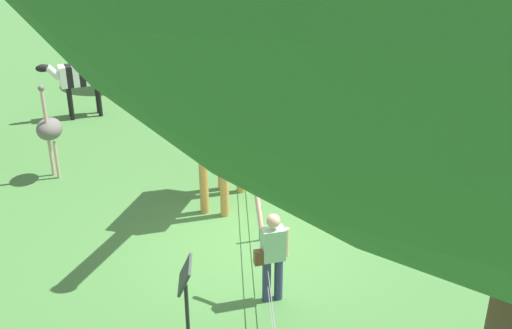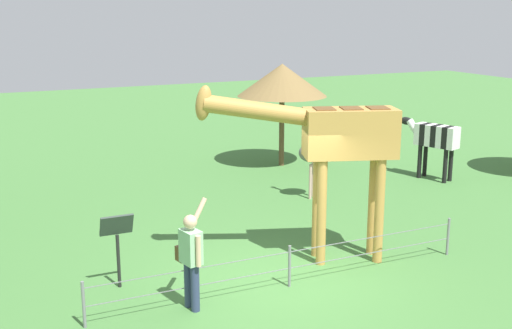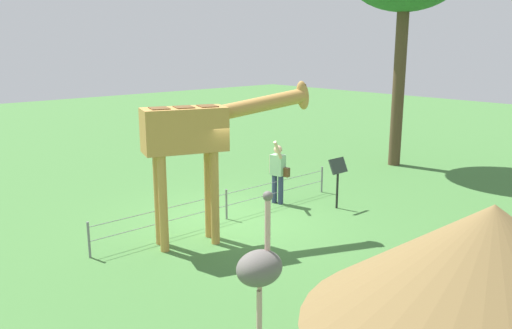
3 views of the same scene
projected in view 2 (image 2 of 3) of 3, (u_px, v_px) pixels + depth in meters
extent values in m
plane|color=#427538|center=(283.00, 282.00, 11.43)|extent=(60.00, 60.00, 0.00)
cylinder|color=#BC8942|center=(322.00, 213.00, 12.00)|extent=(0.18, 0.18, 2.02)
cylinder|color=#BC8942|center=(317.00, 206.00, 12.42)|extent=(0.18, 0.18, 2.02)
cylinder|color=#BC8942|center=(379.00, 211.00, 12.11)|extent=(0.18, 0.18, 2.02)
cylinder|color=#BC8942|center=(373.00, 204.00, 12.53)|extent=(0.18, 0.18, 2.02)
cube|color=#BC8942|center=(350.00, 133.00, 11.92)|extent=(1.84, 1.22, 0.90)
cube|color=brown|center=(324.00, 109.00, 11.76)|extent=(0.49, 0.53, 0.02)
cube|color=brown|center=(351.00, 108.00, 11.81)|extent=(0.49, 0.53, 0.02)
cube|color=brown|center=(378.00, 108.00, 11.86)|extent=(0.49, 0.53, 0.02)
cylinder|color=#BC8942|center=(262.00, 111.00, 11.66)|extent=(2.13, 1.01, 0.64)
ellipsoid|color=#BC8942|center=(204.00, 103.00, 11.52)|extent=(0.44, 0.37, 0.68)
cylinder|color=brown|center=(205.00, 93.00, 11.42)|extent=(0.05, 0.05, 0.14)
cylinder|color=brown|center=(202.00, 93.00, 11.53)|extent=(0.05, 0.05, 0.14)
cylinder|color=navy|center=(189.00, 284.00, 10.40)|extent=(0.14, 0.14, 0.78)
cylinder|color=navy|center=(195.00, 288.00, 10.24)|extent=(0.14, 0.14, 0.78)
cube|color=#93C699|center=(191.00, 247.00, 10.16)|extent=(0.31, 0.40, 0.55)
sphere|color=#D8AD8C|center=(190.00, 222.00, 10.06)|extent=(0.22, 0.22, 0.22)
cylinder|color=#D8AD8C|center=(198.00, 214.00, 10.32)|extent=(0.36, 0.15, 0.51)
cylinder|color=#D8AD8C|center=(198.00, 251.00, 9.99)|extent=(0.08, 0.08, 0.50)
cube|color=brown|center=(181.00, 254.00, 10.34)|extent=(0.16, 0.22, 0.24)
cylinder|color=black|center=(420.00, 161.00, 18.34)|extent=(0.12, 0.12, 0.95)
cylinder|color=black|center=(425.00, 160.00, 18.54)|extent=(0.12, 0.12, 0.95)
cylinder|color=black|center=(445.00, 166.00, 17.79)|extent=(0.12, 0.12, 0.95)
cylinder|color=black|center=(451.00, 164.00, 17.99)|extent=(0.12, 0.12, 0.95)
cube|color=silver|center=(454.00, 138.00, 17.63)|extent=(0.47, 0.31, 0.60)
cube|color=black|center=(448.00, 138.00, 17.75)|extent=(0.47, 0.31, 0.60)
cube|color=silver|center=(442.00, 137.00, 17.87)|extent=(0.47, 0.31, 0.60)
cube|color=black|center=(437.00, 136.00, 17.98)|extent=(0.47, 0.31, 0.60)
cube|color=silver|center=(431.00, 135.00, 18.10)|extent=(0.47, 0.31, 0.60)
cube|color=black|center=(426.00, 134.00, 18.22)|extent=(0.47, 0.31, 0.60)
cube|color=silver|center=(420.00, 133.00, 18.34)|extent=(0.47, 0.31, 0.60)
cylinder|color=silver|center=(414.00, 127.00, 18.46)|extent=(0.34, 0.48, 0.47)
ellipsoid|color=black|center=(406.00, 121.00, 18.60)|extent=(0.30, 0.44, 0.22)
cylinder|color=#CC9E93|center=(310.00, 182.00, 16.30)|extent=(0.07, 0.07, 0.90)
cylinder|color=#CC9E93|center=(313.00, 179.00, 16.50)|extent=(0.07, 0.07, 0.90)
ellipsoid|color=#66605B|center=(312.00, 153.00, 16.23)|extent=(0.70, 0.56, 0.49)
cylinder|color=#CC9E93|center=(307.00, 131.00, 16.04)|extent=(0.08, 0.08, 0.80)
sphere|color=#66605B|center=(308.00, 113.00, 15.93)|extent=(0.14, 0.14, 0.14)
cylinder|color=brown|center=(282.00, 131.00, 19.66)|extent=(0.16, 0.16, 2.14)
cone|color=brown|center=(282.00, 80.00, 19.30)|extent=(2.69, 2.69, 0.96)
cylinder|color=black|center=(119.00, 261.00, 11.11)|extent=(0.06, 0.06, 0.95)
cube|color=#333D38|center=(117.00, 225.00, 10.96)|extent=(0.56, 0.21, 0.38)
cylinder|color=slate|center=(448.00, 237.00, 12.60)|extent=(0.05, 0.05, 0.75)
cylinder|color=slate|center=(289.00, 266.00, 11.15)|extent=(0.05, 0.05, 0.75)
cylinder|color=slate|center=(84.00, 305.00, 9.70)|extent=(0.05, 0.05, 0.75)
cube|color=slate|center=(290.00, 252.00, 11.09)|extent=(7.00, 0.01, 0.01)
cube|color=slate|center=(289.00, 268.00, 11.16)|extent=(7.00, 0.01, 0.01)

